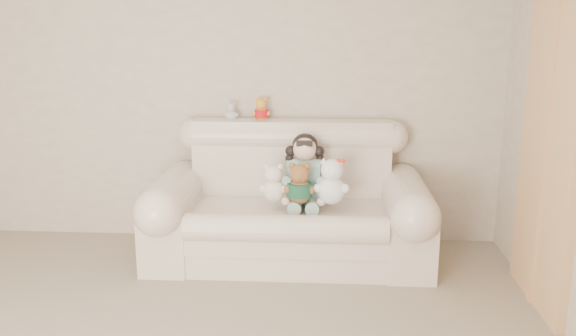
{
  "coord_description": "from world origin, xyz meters",
  "views": [
    {
      "loc": [
        0.84,
        -2.34,
        1.78
      ],
      "look_at": [
        0.57,
        1.9,
        0.75
      ],
      "focal_mm": 37.63,
      "sensor_mm": 36.0,
      "label": 1
    }
  ],
  "objects_px": {
    "white_cat": "(332,176)",
    "cream_teddy": "(274,179)",
    "brown_teddy": "(300,179)",
    "seated_child": "(305,169)",
    "sofa": "(289,195)"
  },
  "relations": [
    {
      "from": "sofa",
      "to": "brown_teddy",
      "type": "bearing_deg",
      "value": -58.97
    },
    {
      "from": "brown_teddy",
      "to": "cream_teddy",
      "type": "relative_size",
      "value": 1.08
    },
    {
      "from": "seated_child",
      "to": "cream_teddy",
      "type": "height_order",
      "value": "seated_child"
    },
    {
      "from": "white_cat",
      "to": "cream_teddy",
      "type": "relative_size",
      "value": 1.22
    },
    {
      "from": "white_cat",
      "to": "cream_teddy",
      "type": "xyz_separation_m",
      "value": [
        -0.42,
        0.03,
        -0.04
      ]
    },
    {
      "from": "seated_child",
      "to": "brown_teddy",
      "type": "bearing_deg",
      "value": -88.0
    },
    {
      "from": "seated_child",
      "to": "white_cat",
      "type": "distance_m",
      "value": 0.3
    },
    {
      "from": "brown_teddy",
      "to": "white_cat",
      "type": "bearing_deg",
      "value": 19.0
    },
    {
      "from": "brown_teddy",
      "to": "white_cat",
      "type": "xyz_separation_m",
      "value": [
        0.23,
        0.01,
        0.02
      ]
    },
    {
      "from": "sofa",
      "to": "brown_teddy",
      "type": "distance_m",
      "value": 0.23
    },
    {
      "from": "white_cat",
      "to": "brown_teddy",
      "type": "bearing_deg",
      "value": 174.59
    },
    {
      "from": "seated_child",
      "to": "cream_teddy",
      "type": "bearing_deg",
      "value": -130.4
    },
    {
      "from": "sofa",
      "to": "brown_teddy",
      "type": "xyz_separation_m",
      "value": [
        0.09,
        -0.14,
        0.16
      ]
    },
    {
      "from": "cream_teddy",
      "to": "brown_teddy",
      "type": "bearing_deg",
      "value": -0.4
    },
    {
      "from": "brown_teddy",
      "to": "cream_teddy",
      "type": "bearing_deg",
      "value": -173.81
    }
  ]
}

